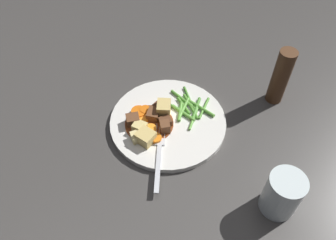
{
  "coord_description": "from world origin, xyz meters",
  "views": [
    {
      "loc": [
        0.22,
        0.45,
        0.62
      ],
      "look_at": [
        0.0,
        0.0,
        0.01
      ],
      "focal_mm": 36.1,
      "sensor_mm": 36.0,
      "label": 1
    }
  ],
  "objects_px": {
    "carrot_slice_4": "(151,129)",
    "meat_chunk_2": "(157,108)",
    "potato_chunk_2": "(137,137)",
    "meat_chunk_4": "(133,120)",
    "meat_chunk_0": "(165,127)",
    "carrot_slice_1": "(145,111)",
    "potato_chunk_0": "(165,108)",
    "water_glass": "(282,194)",
    "fork": "(159,153)",
    "potato_chunk_1": "(146,137)",
    "meat_chunk_1": "(154,114)",
    "carrot_slice_2": "(139,112)",
    "carrot_slice_0": "(156,138)",
    "meat_chunk_3": "(165,122)",
    "pepper_mill": "(281,77)",
    "potato_chunk_3": "(140,128)",
    "carrot_slice_3": "(143,117)",
    "dinner_plate": "(168,122)"
  },
  "relations": [
    {
      "from": "potato_chunk_2",
      "to": "fork",
      "type": "relative_size",
      "value": 0.16
    },
    {
      "from": "carrot_slice_2",
      "to": "fork",
      "type": "xyz_separation_m",
      "value": [
        0.01,
        0.12,
        -0.0
      ]
    },
    {
      "from": "carrot_slice_1",
      "to": "water_glass",
      "type": "xyz_separation_m",
      "value": [
        -0.14,
        0.32,
        0.03
      ]
    },
    {
      "from": "meat_chunk_1",
      "to": "meat_chunk_2",
      "type": "bearing_deg",
      "value": -135.74
    },
    {
      "from": "carrot_slice_2",
      "to": "meat_chunk_0",
      "type": "height_order",
      "value": "meat_chunk_0"
    },
    {
      "from": "carrot_slice_4",
      "to": "fork",
      "type": "distance_m",
      "value": 0.07
    },
    {
      "from": "potato_chunk_2",
      "to": "carrot_slice_4",
      "type": "bearing_deg",
      "value": -166.42
    },
    {
      "from": "carrot_slice_2",
      "to": "meat_chunk_2",
      "type": "height_order",
      "value": "meat_chunk_2"
    },
    {
      "from": "potato_chunk_1",
      "to": "meat_chunk_1",
      "type": "bearing_deg",
      "value": -129.65
    },
    {
      "from": "carrot_slice_2",
      "to": "carrot_slice_4",
      "type": "relative_size",
      "value": 1.35
    },
    {
      "from": "potato_chunk_1",
      "to": "fork",
      "type": "xyz_separation_m",
      "value": [
        -0.01,
        0.05,
        -0.01
      ]
    },
    {
      "from": "dinner_plate",
      "to": "carrot_slice_4",
      "type": "height_order",
      "value": "carrot_slice_4"
    },
    {
      "from": "carrot_slice_3",
      "to": "meat_chunk_3",
      "type": "xyz_separation_m",
      "value": [
        -0.04,
        0.04,
        0.01
      ]
    },
    {
      "from": "dinner_plate",
      "to": "carrot_slice_0",
      "type": "bearing_deg",
      "value": 38.64
    },
    {
      "from": "potato_chunk_2",
      "to": "meat_chunk_4",
      "type": "relative_size",
      "value": 0.87
    },
    {
      "from": "meat_chunk_3",
      "to": "pepper_mill",
      "type": "height_order",
      "value": "pepper_mill"
    },
    {
      "from": "dinner_plate",
      "to": "carrot_slice_0",
      "type": "relative_size",
      "value": 10.54
    },
    {
      "from": "dinner_plate",
      "to": "pepper_mill",
      "type": "height_order",
      "value": "pepper_mill"
    },
    {
      "from": "pepper_mill",
      "to": "carrot_slice_0",
      "type": "bearing_deg",
      "value": -0.89
    },
    {
      "from": "carrot_slice_4",
      "to": "water_glass",
      "type": "height_order",
      "value": "water_glass"
    },
    {
      "from": "water_glass",
      "to": "potato_chunk_2",
      "type": "bearing_deg",
      "value": -54.7
    },
    {
      "from": "dinner_plate",
      "to": "meat_chunk_3",
      "type": "height_order",
      "value": "meat_chunk_3"
    },
    {
      "from": "water_glass",
      "to": "potato_chunk_0",
      "type": "bearing_deg",
      "value": -72.53
    },
    {
      "from": "dinner_plate",
      "to": "pepper_mill",
      "type": "bearing_deg",
      "value": 170.84
    },
    {
      "from": "carrot_slice_0",
      "to": "water_glass",
      "type": "height_order",
      "value": "water_glass"
    },
    {
      "from": "carrot_slice_2",
      "to": "meat_chunk_3",
      "type": "bearing_deg",
      "value": 126.16
    },
    {
      "from": "dinner_plate",
      "to": "meat_chunk_0",
      "type": "height_order",
      "value": "meat_chunk_0"
    },
    {
      "from": "meat_chunk_0",
      "to": "carrot_slice_1",
      "type": "bearing_deg",
      "value": -75.89
    },
    {
      "from": "water_glass",
      "to": "meat_chunk_1",
      "type": "bearing_deg",
      "value": -67.48
    },
    {
      "from": "carrot_slice_1",
      "to": "meat_chunk_2",
      "type": "relative_size",
      "value": 1.24
    },
    {
      "from": "carrot_slice_3",
      "to": "meat_chunk_3",
      "type": "bearing_deg",
      "value": 133.45
    },
    {
      "from": "carrot_slice_1",
      "to": "carrot_slice_3",
      "type": "distance_m",
      "value": 0.02
    },
    {
      "from": "potato_chunk_3",
      "to": "meat_chunk_3",
      "type": "distance_m",
      "value": 0.06
    },
    {
      "from": "potato_chunk_3",
      "to": "carrot_slice_0",
      "type": "bearing_deg",
      "value": 119.36
    },
    {
      "from": "carrot_slice_4",
      "to": "meat_chunk_3",
      "type": "height_order",
      "value": "meat_chunk_3"
    },
    {
      "from": "meat_chunk_2",
      "to": "meat_chunk_4",
      "type": "distance_m",
      "value": 0.07
    },
    {
      "from": "potato_chunk_3",
      "to": "water_glass",
      "type": "distance_m",
      "value": 0.33
    },
    {
      "from": "carrot_slice_3",
      "to": "potato_chunk_3",
      "type": "distance_m",
      "value": 0.04
    },
    {
      "from": "carrot_slice_0",
      "to": "potato_chunk_1",
      "type": "bearing_deg",
      "value": -20.29
    },
    {
      "from": "pepper_mill",
      "to": "carrot_slice_1",
      "type": "bearing_deg",
      "value": -15.94
    },
    {
      "from": "potato_chunk_3",
      "to": "meat_chunk_0",
      "type": "xyz_separation_m",
      "value": [
        -0.05,
        0.02,
        0.0
      ]
    },
    {
      "from": "potato_chunk_1",
      "to": "meat_chunk_3",
      "type": "bearing_deg",
      "value": -160.44
    },
    {
      "from": "carrot_slice_4",
      "to": "meat_chunk_2",
      "type": "bearing_deg",
      "value": -128.83
    },
    {
      "from": "potato_chunk_2",
      "to": "water_glass",
      "type": "distance_m",
      "value": 0.32
    },
    {
      "from": "potato_chunk_0",
      "to": "water_glass",
      "type": "distance_m",
      "value": 0.32
    },
    {
      "from": "potato_chunk_1",
      "to": "fork",
      "type": "bearing_deg",
      "value": 103.91
    },
    {
      "from": "potato_chunk_0",
      "to": "potato_chunk_2",
      "type": "bearing_deg",
      "value": 25.21
    },
    {
      "from": "dinner_plate",
      "to": "potato_chunk_0",
      "type": "distance_m",
      "value": 0.03
    },
    {
      "from": "meat_chunk_0",
      "to": "meat_chunk_4",
      "type": "relative_size",
      "value": 0.9
    },
    {
      "from": "potato_chunk_0",
      "to": "water_glass",
      "type": "height_order",
      "value": "water_glass"
    }
  ]
}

